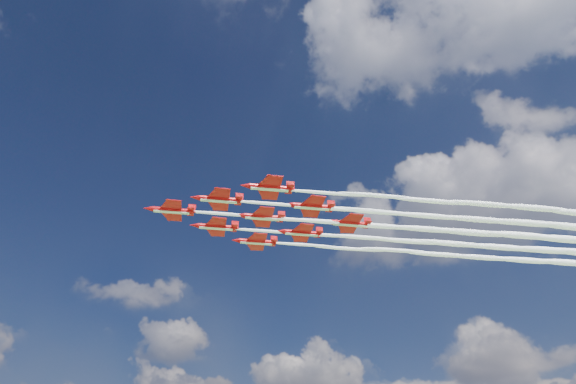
% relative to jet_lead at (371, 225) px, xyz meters
% --- Properties ---
extents(jet_lead, '(79.44, 70.11, 2.96)m').
position_rel_jet_lead_xyz_m(jet_lead, '(0.00, 0.00, 0.00)').
color(jet_lead, red).
extents(jet_row2_port, '(79.44, 70.11, 2.96)m').
position_rel_jet_lead_xyz_m(jet_row2_port, '(12.54, 1.92, 0.00)').
color(jet_row2_port, red).
extents(jet_row2_starb, '(79.44, 70.11, 2.96)m').
position_rel_jet_lead_xyz_m(jet_row2_starb, '(3.51, 12.19, 0.00)').
color(jet_row2_starb, red).
extents(jet_row3_port, '(79.44, 70.11, 2.96)m').
position_rel_jet_lead_xyz_m(jet_row3_port, '(25.08, 3.84, 0.00)').
color(jet_row3_port, red).
extents(jet_row3_centre, '(79.44, 70.11, 2.96)m').
position_rel_jet_lead_xyz_m(jet_row3_centre, '(16.05, 14.11, 0.00)').
color(jet_row3_centre, red).
extents(jet_row3_starb, '(79.44, 70.11, 2.96)m').
position_rel_jet_lead_xyz_m(jet_row3_starb, '(7.02, 24.38, 0.00)').
color(jet_row3_starb, red).
extents(jet_row4_port, '(79.44, 70.11, 2.96)m').
position_rel_jet_lead_xyz_m(jet_row4_port, '(28.59, 16.03, 0.00)').
color(jet_row4_port, red).
extents(jet_row4_starb, '(79.44, 70.11, 2.96)m').
position_rel_jet_lead_xyz_m(jet_row4_starb, '(19.56, 26.30, 0.00)').
color(jet_row4_starb, red).
extents(jet_tail, '(79.44, 70.11, 2.96)m').
position_rel_jet_lead_xyz_m(jet_tail, '(32.10, 28.22, 0.00)').
color(jet_tail, red).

